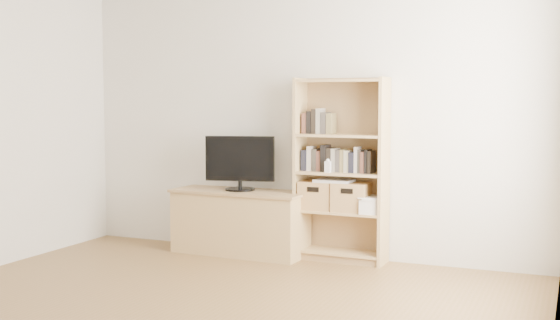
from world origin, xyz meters
The scene contains 12 objects.
back_wall centered at (0.00, 2.50, 1.30)m, with size 4.50×0.02×2.60m, color silver.
right_wall centered at (2.25, 0.00, 1.30)m, with size 0.02×5.00×2.60m, color silver.
tv_stand centered at (-0.54, 2.27, 0.29)m, with size 1.25×0.47×0.57m, color tan.
bookshelf centered at (0.42, 2.35, 0.82)m, with size 0.82×0.29×1.64m, color tan.
television centered at (-0.54, 2.27, 0.85)m, with size 0.65×0.05×0.51m, color black.
books_row_mid centered at (0.42, 2.37, 0.90)m, with size 0.75×0.15×0.20m, color black.
books_row_upper centered at (0.23, 2.38, 1.24)m, with size 0.41×0.15×0.21m, color black.
baby_monitor centered at (0.32, 2.27, 0.85)m, with size 0.05×0.03×0.10m, color white.
basket_left centered at (0.20, 2.36, 0.58)m, with size 0.31×0.25×0.25m, color #AE7B4E.
basket_right centered at (0.52, 2.35, 0.58)m, with size 0.31×0.26×0.26m, color #AE7B4E.
laptop centered at (0.36, 2.35, 0.72)m, with size 0.33×0.23×0.03m, color silver.
magazine_stack centered at (0.70, 2.34, 0.52)m, with size 0.18×0.26×0.12m, color silver.
Camera 1 is at (2.35, -3.57, 1.44)m, focal length 45.00 mm.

